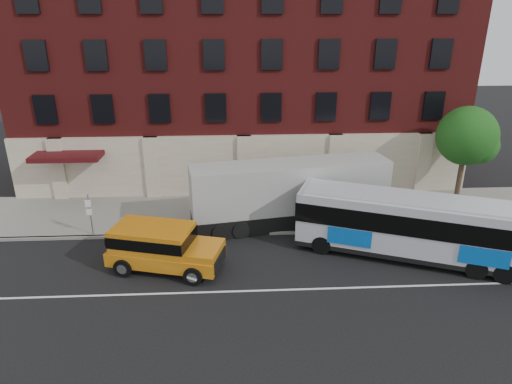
{
  "coord_description": "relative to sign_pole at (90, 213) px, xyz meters",
  "views": [
    {
      "loc": [
        -0.73,
        -16.39,
        11.42
      ],
      "look_at": [
        0.44,
        5.5,
        2.74
      ],
      "focal_mm": 31.54,
      "sensor_mm": 36.0,
      "label": 1
    }
  ],
  "objects": [
    {
      "name": "building",
      "position": [
        8.49,
        10.77,
        6.13
      ],
      "size": [
        30.0,
        12.1,
        15.0
      ],
      "color": "maroon",
      "rests_on": "sidewalk"
    },
    {
      "name": "sidewalk",
      "position": [
        8.5,
        2.85,
        -1.38
      ],
      "size": [
        60.0,
        6.0,
        0.15
      ],
      "primitive_type": "cube",
      "color": "gray",
      "rests_on": "ground"
    },
    {
      "name": "yellow_suv",
      "position": [
        4.25,
        -3.43,
        -0.22
      ],
      "size": [
        5.79,
        3.51,
        2.15
      ],
      "color": "orange",
      "rests_on": "ground"
    },
    {
      "name": "street_tree",
      "position": [
        22.04,
        3.34,
        2.96
      ],
      "size": [
        3.6,
        3.6,
        6.2
      ],
      "color": "#3E2F1F",
      "rests_on": "sidewalk"
    },
    {
      "name": "kerb",
      "position": [
        8.5,
        -0.15,
        -1.38
      ],
      "size": [
        60.0,
        0.25,
        0.15
      ],
      "primitive_type": "cube",
      "color": "gray",
      "rests_on": "ground"
    },
    {
      "name": "sign_pole",
      "position": [
        0.0,
        0.0,
        0.0
      ],
      "size": [
        0.3,
        0.2,
        2.5
      ],
      "color": "gray",
      "rests_on": "ground"
    },
    {
      "name": "lane_line",
      "position": [
        8.5,
        -5.65,
        -1.45
      ],
      "size": [
        60.0,
        0.12,
        0.01
      ],
      "primitive_type": "cube",
      "color": "silver",
      "rests_on": "ground"
    },
    {
      "name": "shipping_container",
      "position": [
        10.99,
        1.09,
        0.41
      ],
      "size": [
        11.49,
        4.19,
        3.75
      ],
      "color": "black",
      "rests_on": "ground"
    },
    {
      "name": "city_bus",
      "position": [
        16.78,
        -3.12,
        0.33
      ],
      "size": [
        11.87,
        6.74,
        3.23
      ],
      "color": "#B6B8C2",
      "rests_on": "ground"
    },
    {
      "name": "ground",
      "position": [
        8.5,
        -6.15,
        -1.45
      ],
      "size": [
        120.0,
        120.0,
        0.0
      ],
      "primitive_type": "plane",
      "color": "black",
      "rests_on": "ground"
    }
  ]
}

